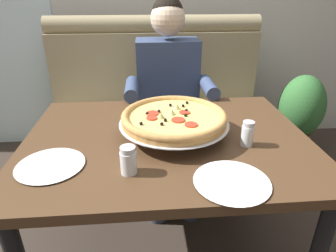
{
  "coord_description": "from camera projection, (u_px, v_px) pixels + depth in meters",
  "views": [
    {
      "loc": [
        -0.09,
        -1.12,
        1.32
      ],
      "look_at": [
        0.01,
        0.03,
        0.77
      ],
      "focal_mm": 31.27,
      "sensor_mm": 36.0,
      "label": 1
    }
  ],
  "objects": [
    {
      "name": "shaker_pepper_flakes",
      "position": [
        129.0,
        162.0,
        1.0
      ],
      "size": [
        0.06,
        0.06,
        0.1
      ],
      "color": "white",
      "rests_on": "dining_table"
    },
    {
      "name": "booth_bench",
      "position": [
        157.0,
        119.0,
        2.24
      ],
      "size": [
        1.6,
        0.78,
        1.13
      ],
      "color": "#998966",
      "rests_on": "ground_plane"
    },
    {
      "name": "diner_main",
      "position": [
        169.0,
        92.0,
        1.87
      ],
      "size": [
        0.54,
        0.64,
        1.27
      ],
      "color": "#2D3342",
      "rests_on": "ground_plane"
    },
    {
      "name": "plate_near_right",
      "position": [
        232.0,
        180.0,
        0.96
      ],
      "size": [
        0.26,
        0.26,
        0.02
      ],
      "color": "white",
      "rests_on": "dining_table"
    },
    {
      "name": "pizza",
      "position": [
        174.0,
        118.0,
        1.24
      ],
      "size": [
        0.47,
        0.47,
        0.12
      ],
      "color": "silver",
      "rests_on": "dining_table"
    },
    {
      "name": "patio_chair",
      "position": [
        38.0,
        73.0,
        2.97
      ],
      "size": [
        0.4,
        0.4,
        0.86
      ],
      "color": "black",
      "rests_on": "ground_plane"
    },
    {
      "name": "shaker_oregano",
      "position": [
        247.0,
        135.0,
        1.18
      ],
      "size": [
        0.05,
        0.05,
        0.11
      ],
      "color": "white",
      "rests_on": "dining_table"
    },
    {
      "name": "dining_table",
      "position": [
        167.0,
        154.0,
        1.3
      ],
      "size": [
        1.21,
        0.91,
        0.73
      ],
      "color": "#4C331E",
      "rests_on": "ground_plane"
    },
    {
      "name": "plate_near_left",
      "position": [
        50.0,
        164.0,
        1.05
      ],
      "size": [
        0.24,
        0.24,
        0.02
      ],
      "color": "white",
      "rests_on": "dining_table"
    },
    {
      "name": "potted_plant",
      "position": [
        300.0,
        113.0,
        2.39
      ],
      "size": [
        0.36,
        0.36,
        0.7
      ],
      "color": "brown",
      "rests_on": "ground_plane"
    }
  ]
}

